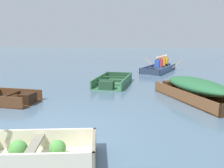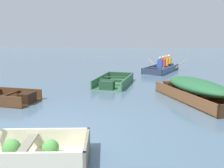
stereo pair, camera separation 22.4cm
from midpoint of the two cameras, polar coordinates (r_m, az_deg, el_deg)
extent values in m
plane|color=slate|center=(5.57, -15.57, -11.35)|extent=(80.00, 80.00, 0.00)
cube|color=beige|center=(4.70, -22.62, -15.88)|extent=(3.02, 1.41, 0.04)
cube|color=beige|center=(5.04, -20.81, -11.68)|extent=(2.89, 0.46, 0.40)
cube|color=gray|center=(4.34, -4.27, -14.76)|extent=(0.19, 1.01, 0.40)
cube|color=gray|center=(4.45, -17.51, -13.15)|extent=(0.29, 0.92, 0.04)
sphere|color=#4C9342|center=(4.66, -20.65, -13.58)|extent=(0.31, 0.31, 0.31)
sphere|color=#4C9342|center=(4.51, -12.45, -14.07)|extent=(0.29, 0.29, 0.29)
cube|color=#387047|center=(10.76, 1.05, -0.03)|extent=(1.60, 2.77, 0.04)
cube|color=#387047|center=(10.61, 4.19, 0.65)|extent=(0.41, 2.60, 0.36)
cube|color=#387047|center=(10.88, -2.01, 0.93)|extent=(0.41, 2.60, 0.36)
cube|color=#1E3D27|center=(11.97, 2.48, 1.85)|extent=(1.24, 0.22, 0.36)
cube|color=#1E3D27|center=(9.65, -0.50, -0.25)|extent=(0.60, 0.43, 0.32)
cube|color=#1E3D27|center=(10.34, 0.55, 0.91)|extent=(1.16, 0.32, 0.04)
cube|color=#1E3D27|center=(11.09, 1.52, 1.60)|extent=(1.16, 0.32, 0.04)
cube|color=brown|center=(8.58, 19.26, -3.52)|extent=(2.41, 3.62, 0.04)
cube|color=brown|center=(8.24, 16.30, -2.75)|extent=(1.42, 3.20, 0.37)
cube|color=brown|center=(8.86, 22.14, -2.17)|extent=(1.42, 3.20, 0.37)
cube|color=#3F2716|center=(9.79, 14.01, -0.37)|extent=(0.61, 0.53, 0.33)
cube|color=#3F2716|center=(8.93, 17.41, -1.15)|extent=(1.01, 0.55, 0.04)
cube|color=#3F2716|center=(8.12, 21.52, -2.61)|extent=(1.01, 0.55, 0.04)
ellipsoid|color=#286038|center=(8.48, 19.46, -0.38)|extent=(2.11, 3.03, 0.43)
cube|color=#4C2D19|center=(9.14, -21.73, -1.82)|extent=(2.42, 0.40, 0.35)
cube|color=black|center=(8.13, -18.06, -2.99)|extent=(0.43, 0.55, 0.31)
cube|color=black|center=(8.49, -21.92, -2.18)|extent=(0.31, 1.04, 0.04)
cube|color=#475B7F|center=(14.93, 11.60, 2.85)|extent=(2.34, 3.46, 0.04)
cube|color=#475B7F|center=(15.08, 9.62, 3.58)|extent=(1.32, 3.03, 0.34)
cube|color=#475B7F|center=(14.75, 13.67, 3.26)|extent=(1.32, 3.03, 0.34)
cube|color=#273246|center=(13.39, 9.49, 2.66)|extent=(1.09, 0.50, 0.34)
cube|color=#273246|center=(16.29, 13.21, 4.05)|extent=(0.62, 0.53, 0.31)
cube|color=#273246|center=(15.36, 12.20, 3.95)|extent=(1.04, 0.56, 0.04)
cube|color=#273246|center=(14.43, 11.03, 3.55)|extent=(1.04, 0.56, 0.04)
cube|color=#2D4CA5|center=(14.60, 11.32, 4.57)|extent=(0.33, 0.27, 0.44)
sphere|color=tan|center=(14.57, 11.37, 5.82)|extent=(0.18, 0.18, 0.18)
cube|color=red|center=(15.14, 12.00, 4.77)|extent=(0.33, 0.27, 0.44)
sphere|color=tan|center=(15.11, 12.05, 5.97)|extent=(0.18, 0.18, 0.18)
cube|color=orange|center=(15.68, 12.64, 4.95)|extent=(0.33, 0.27, 0.44)
sphere|color=tan|center=(15.65, 12.69, 6.12)|extent=(0.18, 0.18, 0.18)
cube|color=orange|center=(16.23, 13.23, 5.12)|extent=(0.33, 0.27, 0.44)
sphere|color=beige|center=(16.20, 13.28, 6.25)|extent=(0.18, 0.18, 0.18)
cylinder|color=tan|center=(15.97, 9.60, 4.79)|extent=(0.61, 0.29, 0.55)
cylinder|color=tan|center=(15.47, 15.74, 4.34)|extent=(0.61, 0.29, 0.55)
camera|label=1|loc=(0.11, -89.29, 0.14)|focal=40.00mm
camera|label=2|loc=(0.11, 90.71, -0.14)|focal=40.00mm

